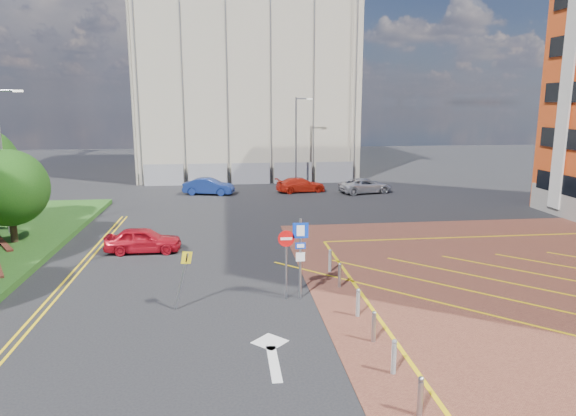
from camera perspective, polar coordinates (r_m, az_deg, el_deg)
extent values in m
plane|color=black|center=(19.48, 0.30, -11.13)|extent=(140.00, 140.00, 0.00)
cube|color=brown|center=(31.16, -29.26, -3.50)|extent=(2.69, 4.06, 0.40)
cylinder|color=#3D2B1C|center=(30.67, -28.23, -1.69)|extent=(0.36, 0.36, 1.80)
sphere|color=#113C0D|center=(30.32, -28.59, 1.99)|extent=(4.00, 4.00, 4.00)
cylinder|color=#9EA0A8|center=(32.40, -29.15, 4.44)|extent=(0.16, 0.16, 8.00)
cylinder|color=#9EA0A8|center=(32.02, -28.83, 11.38)|extent=(1.20, 0.10, 0.10)
cube|color=silver|center=(31.81, -27.81, 11.43)|extent=(0.50, 0.15, 0.12)
cylinder|color=#9EA0A8|center=(46.38, 0.89, 7.27)|extent=(0.16, 0.16, 8.00)
cylinder|color=#9EA0A8|center=(46.33, 1.66, 12.06)|extent=(1.20, 0.10, 0.10)
cube|color=silver|center=(46.42, 2.40, 12.02)|extent=(0.50, 0.15, 0.12)
cylinder|color=#9EA0A8|center=(19.93, 1.37, -5.70)|extent=(0.10, 0.10, 3.20)
cube|color=#0A30B2|center=(19.59, 1.40, -2.52)|extent=(0.60, 0.04, 0.60)
cube|color=white|center=(19.56, 1.41, -2.54)|extent=(0.30, 0.02, 0.42)
cube|color=#0A30B2|center=(19.74, 1.39, -4.21)|extent=(0.40, 0.04, 0.25)
cube|color=white|center=(19.72, 1.40, -4.23)|extent=(0.28, 0.02, 0.14)
cube|color=white|center=(19.87, 1.39, -5.45)|extent=(0.35, 0.04, 0.35)
cylinder|color=#9EA0A8|center=(19.93, -0.20, -6.45)|extent=(0.08, 0.08, 2.70)
cylinder|color=red|center=(19.59, -0.20, -3.42)|extent=(0.64, 0.04, 0.64)
cube|color=white|center=(19.57, -0.19, -3.43)|extent=(0.44, 0.02, 0.10)
cylinder|color=#9EA0A8|center=(19.44, -11.74, -7.96)|extent=(0.62, 0.08, 2.15)
cube|color=yellow|center=(19.11, -11.20, -5.44)|extent=(0.42, 0.42, 0.55)
cylinder|color=#9EA0A8|center=(13.70, 14.47, -19.82)|extent=(0.14, 0.14, 0.90)
cylinder|color=black|center=(15.33, 11.68, -16.08)|extent=(0.14, 0.14, 0.90)
cylinder|color=#9EA0A8|center=(17.04, 9.51, -13.04)|extent=(0.14, 0.14, 0.90)
cylinder|color=black|center=(18.81, 7.78, -10.55)|extent=(0.14, 0.14, 0.90)
cylinder|color=#9EA0A8|center=(21.53, 5.76, -7.59)|extent=(0.14, 0.14, 0.90)
cylinder|color=black|center=(23.38, 4.69, -5.99)|extent=(0.14, 0.14, 0.90)
cube|color=#ACA58D|center=(57.97, -4.81, 15.03)|extent=(21.20, 19.20, 22.00)
cube|color=gold|center=(60.71, -2.98, 20.60)|extent=(0.90, 0.90, 34.00)
cube|color=gray|center=(48.37, -2.97, 3.86)|extent=(21.60, 0.06, 2.00)
imported|color=red|center=(27.30, -15.79, -3.42)|extent=(3.85, 1.62, 1.30)
imported|color=navy|center=(43.24, -8.80, 2.39)|extent=(4.39, 2.36, 1.37)
imported|color=red|center=(43.97, 1.42, 2.59)|extent=(4.49, 2.41, 1.24)
imported|color=#B6B7BE|center=(43.99, 8.60, 2.48)|extent=(4.87, 3.00, 1.26)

